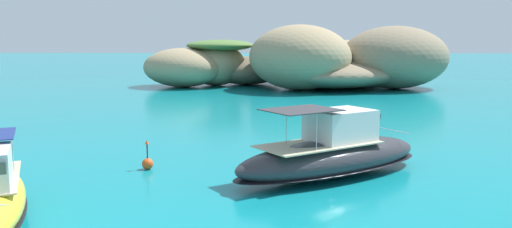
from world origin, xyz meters
name	(u,v)px	position (x,y,z in m)	size (l,w,h in m)	color
islet_large	(344,63)	(12.48, 60.03, 3.00)	(29.32, 30.94, 7.93)	#84755B
islet_small	(213,66)	(-4.71, 60.40, 2.65)	(21.85, 16.83, 6.06)	#9E8966
motorboat_charcoal	(332,154)	(5.79, 14.01, 1.05)	(10.49, 8.65, 3.31)	#2D2D33
channel_buoy	(148,163)	(-3.13, 15.09, 0.34)	(0.56, 0.56, 1.48)	#E54C19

